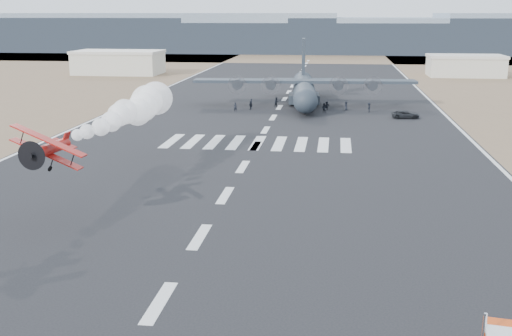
% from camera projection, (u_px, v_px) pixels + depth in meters
% --- Properties ---
extents(ground, '(500.00, 500.00, 0.00)m').
position_uv_depth(ground, '(159.00, 303.00, 39.57)').
color(ground, black).
rests_on(ground, ground).
extents(scrub_far, '(500.00, 80.00, 0.00)m').
position_uv_depth(scrub_far, '(311.00, 56.00, 261.31)').
color(scrub_far, brown).
rests_on(scrub_far, ground).
extents(runway_markings, '(60.00, 260.00, 0.01)m').
position_uv_depth(runway_markings, '(265.00, 130.00, 97.41)').
color(runway_markings, silver).
rests_on(runway_markings, ground).
extents(ridge_seg_b, '(150.00, 50.00, 15.00)m').
position_uv_depth(ridge_seg_b, '(40.00, 34.00, 304.07)').
color(ridge_seg_b, slate).
rests_on(ridge_seg_b, ground).
extents(ridge_seg_c, '(150.00, 50.00, 17.00)m').
position_uv_depth(ridge_seg_c, '(173.00, 32.00, 296.03)').
color(ridge_seg_c, slate).
rests_on(ridge_seg_c, ground).
extents(ridge_seg_d, '(150.00, 50.00, 13.00)m').
position_uv_depth(ridge_seg_d, '(314.00, 37.00, 288.69)').
color(ridge_seg_d, slate).
rests_on(ridge_seg_d, ground).
extents(ridge_seg_e, '(150.00, 50.00, 15.00)m').
position_uv_depth(ridge_seg_e, '(463.00, 35.00, 280.65)').
color(ridge_seg_e, slate).
rests_on(ridge_seg_e, ground).
extents(hangar_left, '(24.50, 14.50, 6.70)m').
position_uv_depth(hangar_left, '(119.00, 62.00, 184.80)').
color(hangar_left, '#B3B09F').
rests_on(hangar_left, ground).
extents(hangar_right, '(20.50, 12.50, 5.90)m').
position_uv_depth(hangar_right, '(465.00, 65.00, 177.94)').
color(hangar_right, '#B3B09F').
rests_on(hangar_right, ground).
extents(aerobatic_biplane, '(6.30, 5.98, 3.75)m').
position_uv_depth(aerobatic_biplane, '(48.00, 149.00, 53.32)').
color(aerobatic_biplane, '#AA210B').
extents(smoke_trail, '(4.20, 28.27, 4.20)m').
position_uv_depth(smoke_trail, '(142.00, 106.00, 75.84)').
color(smoke_trail, white).
extents(transport_aircraft, '(42.14, 34.67, 12.16)m').
position_uv_depth(transport_aircraft, '(304.00, 88.00, 123.75)').
color(transport_aircraft, '#1F262F').
rests_on(transport_aircraft, ground).
extents(support_vehicle, '(4.76, 2.54, 1.27)m').
position_uv_depth(support_vehicle, '(406.00, 115.00, 108.02)').
color(support_vehicle, black).
rests_on(support_vehicle, ground).
extents(crew_a, '(0.82, 0.85, 1.80)m').
position_uv_depth(crew_a, '(251.00, 104.00, 119.08)').
color(crew_a, black).
rests_on(crew_a, ground).
extents(crew_b, '(1.05, 1.04, 1.88)m').
position_uv_depth(crew_b, '(277.00, 102.00, 120.58)').
color(crew_b, black).
rests_on(crew_b, ground).
extents(crew_c, '(0.82, 1.21, 1.72)m').
position_uv_depth(crew_c, '(369.00, 107.00, 114.47)').
color(crew_c, black).
rests_on(crew_c, ground).
extents(crew_d, '(0.81, 1.04, 1.59)m').
position_uv_depth(crew_d, '(251.00, 105.00, 117.66)').
color(crew_d, black).
rests_on(crew_d, ground).
extents(crew_e, '(0.80, 0.94, 1.64)m').
position_uv_depth(crew_e, '(346.00, 106.00, 116.72)').
color(crew_e, black).
rests_on(crew_e, ground).
extents(crew_f, '(1.39, 1.41, 1.61)m').
position_uv_depth(crew_f, '(327.00, 106.00, 116.91)').
color(crew_f, black).
rests_on(crew_f, ground).
extents(crew_g, '(0.65, 0.56, 1.62)m').
position_uv_depth(crew_g, '(235.00, 107.00, 115.46)').
color(crew_g, black).
rests_on(crew_g, ground).
extents(crew_h, '(1.00, 0.79, 1.80)m').
position_uv_depth(crew_h, '(324.00, 108.00, 113.67)').
color(crew_h, black).
rests_on(crew_h, ground).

